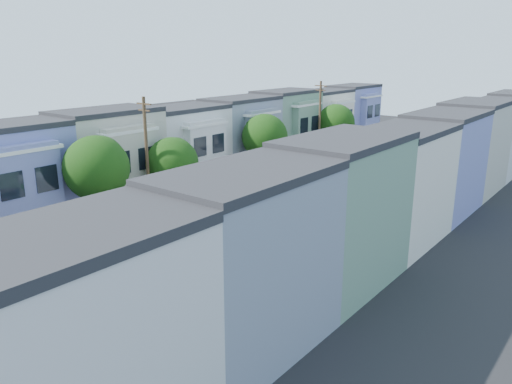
% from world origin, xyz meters
% --- Properties ---
extents(ground, '(160.00, 160.00, 0.00)m').
position_xyz_m(ground, '(0.00, 0.00, 0.00)').
color(ground, black).
rests_on(ground, ground).
extents(road_slab, '(12.00, 70.00, 0.02)m').
position_xyz_m(road_slab, '(0.00, 15.00, 0.01)').
color(road_slab, black).
rests_on(road_slab, ground).
extents(curb_left, '(0.30, 70.00, 0.15)m').
position_xyz_m(curb_left, '(-6.05, 15.00, 0.07)').
color(curb_left, gray).
rests_on(curb_left, ground).
extents(curb_right, '(0.30, 70.00, 0.15)m').
position_xyz_m(curb_right, '(6.05, 15.00, 0.07)').
color(curb_right, gray).
rests_on(curb_right, ground).
extents(sidewalk_left, '(2.60, 70.00, 0.15)m').
position_xyz_m(sidewalk_left, '(-7.35, 15.00, 0.07)').
color(sidewalk_left, gray).
rests_on(sidewalk_left, ground).
extents(sidewalk_right, '(2.60, 70.00, 0.15)m').
position_xyz_m(sidewalk_right, '(7.35, 15.00, 0.07)').
color(sidewalk_right, gray).
rests_on(sidewalk_right, ground).
extents(centerline, '(0.12, 70.00, 0.01)m').
position_xyz_m(centerline, '(0.00, 15.00, 0.00)').
color(centerline, gold).
rests_on(centerline, ground).
extents(townhouse_row_left, '(5.00, 70.00, 8.50)m').
position_xyz_m(townhouse_row_left, '(-11.15, 15.00, 0.00)').
color(townhouse_row_left, white).
rests_on(townhouse_row_left, ground).
extents(townhouse_row_right, '(5.00, 70.00, 8.50)m').
position_xyz_m(townhouse_row_right, '(11.15, 15.00, 0.00)').
color(townhouse_row_right, white).
rests_on(townhouse_row_right, ground).
extents(tree_b, '(4.70, 4.70, 7.77)m').
position_xyz_m(tree_b, '(-6.30, -2.69, 5.40)').
color(tree_b, black).
rests_on(tree_b, ground).
extents(tree_c, '(4.40, 4.40, 6.69)m').
position_xyz_m(tree_c, '(-6.30, 4.53, 4.47)').
color(tree_c, black).
rests_on(tree_c, ground).
extents(tree_d, '(4.70, 4.70, 7.40)m').
position_xyz_m(tree_d, '(-6.30, 17.18, 5.03)').
color(tree_d, black).
rests_on(tree_d, ground).
extents(tree_e, '(4.70, 4.70, 7.22)m').
position_xyz_m(tree_e, '(-6.30, 31.75, 4.85)').
color(tree_e, black).
rests_on(tree_e, ground).
extents(tree_far_r, '(3.10, 3.10, 5.22)m').
position_xyz_m(tree_far_r, '(6.90, 28.74, 3.63)').
color(tree_far_r, black).
rests_on(tree_far_r, ground).
extents(utility_pole_near, '(1.60, 0.26, 10.00)m').
position_xyz_m(utility_pole_near, '(-6.30, 2.00, 5.15)').
color(utility_pole_near, '#42301E').
rests_on(utility_pole_near, ground).
extents(utility_pole_far, '(1.60, 0.26, 10.00)m').
position_xyz_m(utility_pole_far, '(-6.30, 28.00, 5.15)').
color(utility_pole_far, '#42301E').
rests_on(utility_pole_far, ground).
extents(fedex_truck, '(2.45, 6.35, 3.05)m').
position_xyz_m(fedex_truck, '(1.26, 0.31, 1.70)').
color(fedex_truck, white).
rests_on(fedex_truck, ground).
extents(lead_sedan, '(1.62, 4.11, 1.35)m').
position_xyz_m(lead_sedan, '(2.16, 8.97, 0.67)').
color(lead_sedan, black).
rests_on(lead_sedan, ground).
extents(parked_left_b, '(2.35, 4.79, 1.39)m').
position_xyz_m(parked_left_b, '(-4.90, -8.23, 0.70)').
color(parked_left_b, black).
rests_on(parked_left_b, ground).
extents(parked_left_c, '(2.10, 4.82, 1.43)m').
position_xyz_m(parked_left_c, '(-4.90, -0.81, 0.72)').
color(parked_left_c, silver).
rests_on(parked_left_c, ground).
extents(parked_left_d, '(2.11, 4.85, 1.54)m').
position_xyz_m(parked_left_d, '(-4.90, 10.68, 0.77)').
color(parked_left_d, maroon).
rests_on(parked_left_d, ground).
extents(parked_right_a, '(1.61, 3.80, 1.24)m').
position_xyz_m(parked_right_a, '(4.90, -9.25, 0.62)').
color(parked_right_a, '#3B3B3B').
rests_on(parked_right_a, ground).
extents(parked_right_b, '(2.38, 4.90, 1.42)m').
position_xyz_m(parked_right_b, '(4.90, -3.36, 0.71)').
color(parked_right_b, silver).
rests_on(parked_right_b, ground).
extents(parked_right_c, '(1.89, 4.50, 1.44)m').
position_xyz_m(parked_right_c, '(4.90, 16.95, 0.72)').
color(parked_right_c, black).
rests_on(parked_right_c, ground).
extents(parked_right_d, '(2.08, 4.50, 1.41)m').
position_xyz_m(parked_right_d, '(4.90, 29.63, 0.71)').
color(parked_right_d, black).
rests_on(parked_right_d, ground).
extents(motorcycle, '(0.29, 2.10, 0.84)m').
position_xyz_m(motorcycle, '(5.38, -14.29, 0.44)').
color(motorcycle, black).
rests_on(motorcycle, ground).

